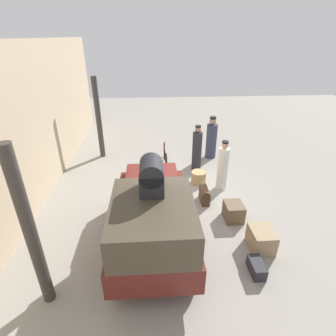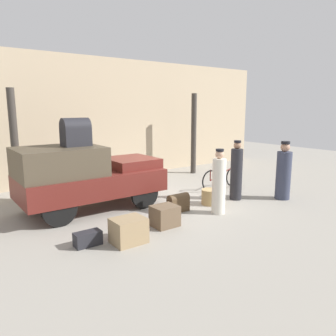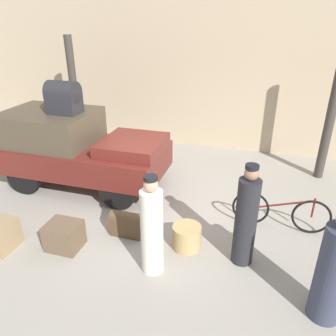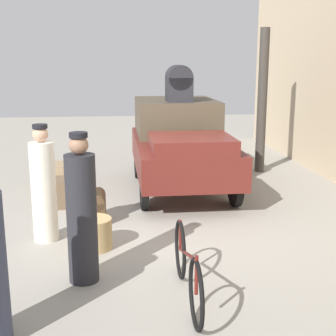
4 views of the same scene
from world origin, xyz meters
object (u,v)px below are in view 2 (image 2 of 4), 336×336
Objects in this scene: truck at (84,175)px; trunk_umber_medium at (88,239)px; suitcase_small_leather at (129,231)px; suitcase_black_upright at (165,216)px; porter_carrying_trunk at (219,184)px; bicycle at (222,178)px; wicker_basket at (210,197)px; trunk_barrel_dark at (178,202)px; conductor_in_dark_uniform at (284,173)px; trunk_on_truck_roof at (76,132)px; porter_standing_middle at (236,173)px.

trunk_umber_medium is at bearing -111.68° from truck.
suitcase_black_upright is at bearing 16.03° from suitcase_small_leather.
truck reaches higher than porter_carrying_trunk.
truck is 2.07× the size of bicycle.
truck is at bearing 114.09° from suitcase_black_upright.
wicker_basket is 1.14m from trunk_barrel_dark.
trunk_umber_medium is at bearing 177.25° from conductor_in_dark_uniform.
trunk_umber_medium is 3.00m from trunk_on_truck_roof.
suitcase_small_leather is at bearing -157.07° from bicycle.
suitcase_small_leather is at bearing -174.80° from porter_carrying_trunk.
bicycle is at bearing 62.44° from porter_standing_middle.
suitcase_small_leather is 1.12× the size of trunk_barrel_dark.
porter_standing_middle is at bearing 145.69° from conductor_in_dark_uniform.
suitcase_small_leather is at bearing -163.47° from wicker_basket.
trunk_on_truck_roof is (-1.16, 2.22, 1.84)m from suitcase_black_upright.
porter_standing_middle is at bearing -2.54° from trunk_barrel_dark.
porter_carrying_trunk is at bearing -137.94° from bicycle.
porter_standing_middle is 2.97× the size of trunk_barrel_dark.
conductor_in_dark_uniform reaches higher than trunk_barrel_dark.
truck reaches higher than conductor_in_dark_uniform.
trunk_umber_medium is (-6.03, 0.29, -0.64)m from conductor_in_dark_uniform.
porter_standing_middle is 2.66× the size of suitcase_small_leather.
trunk_on_truck_roof reaches higher than suitcase_black_upright.
trunk_on_truck_roof is at bearing 117.61° from suitcase_black_upright.
conductor_in_dark_uniform reaches higher than bicycle.
conductor_in_dark_uniform is 6.07m from trunk_umber_medium.
porter_carrying_trunk is 2.36× the size of trunk_on_truck_roof.
trunk_on_truck_roof is at bearing 180.00° from truck.
porter_carrying_trunk is 3.86m from trunk_on_truck_roof.
trunk_umber_medium is (-3.90, -0.58, -0.07)m from wicker_basket.
trunk_on_truck_roof is at bearing 153.39° from wicker_basket.
bicycle is at bearing 16.70° from trunk_umber_medium.
wicker_basket is 0.29× the size of porter_standing_middle.
bicycle is at bearing 21.07° from trunk_barrel_dark.
trunk_on_truck_roof reaches higher than porter_standing_middle.
suitcase_black_upright is 3.11m from trunk_on_truck_roof.
trunk_barrel_dark is at bearing -39.92° from truck.
suitcase_black_upright is at bearing -62.39° from trunk_on_truck_roof.
conductor_in_dark_uniform is 3.26× the size of trunk_umber_medium.
suitcase_small_leather is 1.19m from suitcase_black_upright.
bicycle is 2.05m from conductor_in_dark_uniform.
suitcase_black_upright is 1.09× the size of trunk_umber_medium.
porter_carrying_trunk reaches higher than trunk_umber_medium.
porter_carrying_trunk is at bearing 5.20° from suitcase_small_leather.
trunk_barrel_dark is at bearing 177.46° from porter_standing_middle.
porter_standing_middle reaches higher than suitcase_black_upright.
wicker_basket is 4.04m from trunk_on_truck_roof.
porter_carrying_trunk reaches higher than trunk_barrel_dark.
suitcase_small_leather is 1.25× the size of trunk_umber_medium.
conductor_in_dark_uniform reaches higher than wicker_basket.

